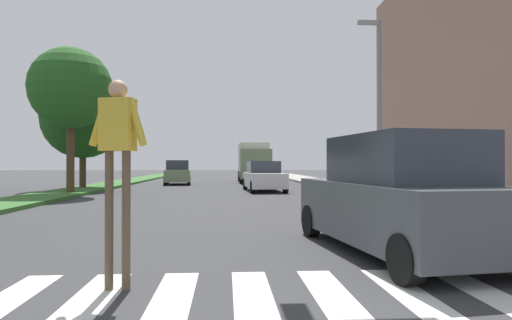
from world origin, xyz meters
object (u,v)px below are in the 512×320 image
tree_far (71,89)px  street_lamp_right (378,91)px  tree_distant (83,118)px  sedan_distant (178,173)px  pedestrian_performer (118,150)px  suv_crossing (397,198)px  sedan_midblock (264,177)px  truck_box_delivery (254,162)px

tree_far → street_lamp_right: (13.78, -2.68, -0.42)m
tree_distant → sedan_distant: tree_distant is taller
tree_far → pedestrian_performer: tree_far is taller
pedestrian_performer → suv_crossing: bearing=24.2°
sedan_midblock → truck_box_delivery: truck_box_delivery is taller
pedestrian_performer → sedan_midblock: (3.32, 18.42, -0.90)m
tree_far → pedestrian_performer: 17.28m
tree_far → sedan_distant: 12.00m
street_lamp_right → suv_crossing: street_lamp_right is taller
tree_far → tree_distant: size_ratio=1.09×
street_lamp_right → suv_crossing: size_ratio=1.56×
tree_far → truck_box_delivery: 16.98m
tree_far → street_lamp_right: bearing=-11.0°
tree_far → sedan_midblock: 10.56m
pedestrian_performer → street_lamp_right: bearing=59.4°
tree_far → suv_crossing: size_ratio=1.41×
sedan_midblock → sedan_distant: size_ratio=1.07×
street_lamp_right → truck_box_delivery: size_ratio=1.21×
tree_distant → suv_crossing: tree_distant is taller
tree_far → street_lamp_right: size_ratio=0.91×
pedestrian_performer → sedan_distant: 26.51m
street_lamp_right → sedan_midblock: bearing=130.3°
street_lamp_right → sedan_distant: street_lamp_right is taller
suv_crossing → sedan_midblock: suv_crossing is taller
tree_far → suv_crossing: (10.13, -13.99, -4.08)m
tree_distant → truck_box_delivery: bearing=42.2°
tree_far → truck_box_delivery: tree_far is taller
pedestrian_performer → sedan_distant: pedestrian_performer is taller
tree_far → sedan_midblock: bearing=15.4°
tree_distant → suv_crossing: 21.60m
suv_crossing → tree_far: bearing=125.9°
tree_far → sedan_distant: bearing=70.1°
tree_distant → pedestrian_performer: 21.46m
tree_distant → sedan_midblock: bearing=-10.0°
pedestrian_performer → sedan_distant: (-2.17, 26.41, -0.87)m
tree_far → tree_distant: 4.53m
tree_distant → sedan_midblock: 10.82m
tree_far → truck_box_delivery: bearing=55.3°
suv_crossing → sedan_midblock: (-0.81, 16.56, -0.17)m
suv_crossing → truck_box_delivery: bearing=91.4°
pedestrian_performer → tree_distant: bearing=108.7°
pedestrian_performer → sedan_midblock: size_ratio=0.56×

